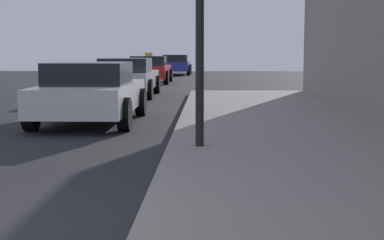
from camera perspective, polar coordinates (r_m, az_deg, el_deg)
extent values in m
cylinder|color=black|center=(8.31, 0.77, 10.67)|extent=(0.12, 0.12, 3.84)
cube|color=white|center=(12.49, -9.77, 2.25)|extent=(1.78, 4.17, 0.55)
cube|color=black|center=(12.26, -10.01, 4.50)|extent=(1.56, 1.88, 0.45)
cylinder|color=black|center=(14.00, -12.25, 1.74)|extent=(0.22, 0.64, 0.64)
cylinder|color=black|center=(13.68, -5.00, 1.76)|extent=(0.22, 0.64, 0.64)
cylinder|color=black|center=(11.44, -15.43, 0.56)|extent=(0.22, 0.64, 0.64)
cylinder|color=black|center=(11.05, -6.59, 0.55)|extent=(0.22, 0.64, 0.64)
cube|color=#B7B7BF|center=(19.64, -6.37, 3.90)|extent=(1.76, 4.35, 0.55)
cube|color=black|center=(19.40, -6.48, 5.35)|extent=(1.55, 1.96, 0.45)
cylinder|color=black|center=(21.16, -8.20, 3.47)|extent=(0.22, 0.64, 0.64)
cylinder|color=black|center=(20.93, -3.45, 3.49)|extent=(0.22, 0.64, 0.64)
cylinder|color=black|center=(18.42, -9.67, 2.97)|extent=(0.22, 0.64, 0.64)
cylinder|color=black|center=(18.16, -4.22, 2.99)|extent=(0.22, 0.64, 0.64)
cube|color=red|center=(27.74, -4.17, 4.74)|extent=(1.78, 4.26, 0.55)
cube|color=black|center=(27.51, -4.22, 5.77)|extent=(1.57, 1.92, 0.45)
cube|color=yellow|center=(27.51, -4.23, 6.40)|extent=(0.36, 0.14, 0.16)
cylinder|color=black|center=(29.20, -5.64, 4.39)|extent=(0.22, 0.64, 0.64)
cylinder|color=black|center=(29.03, -2.14, 4.40)|extent=(0.22, 0.64, 0.64)
cylinder|color=black|center=(26.50, -6.38, 4.14)|extent=(0.22, 0.64, 0.64)
cylinder|color=black|center=(26.31, -2.53, 4.16)|extent=(0.22, 0.64, 0.64)
cube|color=#233899|center=(37.60, -1.60, 5.28)|extent=(1.73, 4.26, 0.55)
cube|color=black|center=(37.38, -1.62, 6.04)|extent=(1.52, 1.92, 0.45)
cylinder|color=black|center=(39.02, -2.76, 4.99)|extent=(0.22, 0.64, 0.64)
cylinder|color=black|center=(38.93, -0.21, 5.00)|extent=(0.22, 0.64, 0.64)
cylinder|color=black|center=(36.31, -3.09, 4.86)|extent=(0.22, 0.64, 0.64)
cylinder|color=black|center=(36.21, -0.34, 4.87)|extent=(0.22, 0.64, 0.64)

